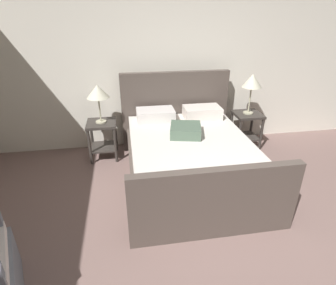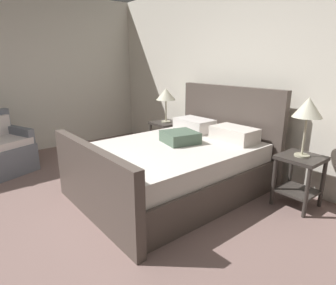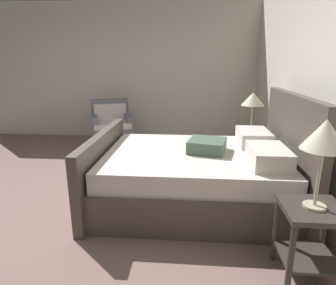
{
  "view_description": "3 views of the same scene",
  "coord_description": "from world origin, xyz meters",
  "px_view_note": "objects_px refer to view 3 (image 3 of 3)",
  "views": [
    {
      "loc": [
        -1.04,
        -1.42,
        2.16
      ],
      "look_at": [
        -0.51,
        1.78,
        0.57
      ],
      "focal_mm": 29.39,
      "sensor_mm": 36.0,
      "label": 1
    },
    {
      "loc": [
        2.31,
        -0.44,
        1.61
      ],
      "look_at": [
        -0.12,
        1.57,
        0.7
      ],
      "focal_mm": 30.2,
      "sensor_mm": 36.0,
      "label": 2
    },
    {
      "loc": [
        2.93,
        1.69,
        1.62
      ],
      "look_at": [
        -0.18,
        1.43,
        0.74
      ],
      "focal_mm": 30.83,
      "sensor_mm": 36.0,
      "label": 3
    }
  ],
  "objects_px": {
    "table_lamp_right": "(325,137)",
    "armchair": "(112,129)",
    "nightstand_right": "(310,231)",
    "nightstand_left": "(249,143)",
    "table_lamp_left": "(253,100)",
    "bed": "(198,173)"
  },
  "relations": [
    {
      "from": "nightstand_right",
      "to": "table_lamp_right",
      "type": "height_order",
      "value": "table_lamp_right"
    },
    {
      "from": "table_lamp_right",
      "to": "table_lamp_left",
      "type": "relative_size",
      "value": 1.13
    },
    {
      "from": "nightstand_right",
      "to": "bed",
      "type": "bearing_deg",
      "value": -145.63
    },
    {
      "from": "table_lamp_right",
      "to": "armchair",
      "type": "bearing_deg",
      "value": -143.97
    },
    {
      "from": "bed",
      "to": "nightstand_right",
      "type": "xyz_separation_m",
      "value": [
        1.19,
        0.81,
        0.05
      ]
    },
    {
      "from": "table_lamp_right",
      "to": "nightstand_left",
      "type": "xyz_separation_m",
      "value": [
        -2.37,
        -0.01,
        -0.72
      ]
    },
    {
      "from": "nightstand_left",
      "to": "armchair",
      "type": "bearing_deg",
      "value": -111.73
    },
    {
      "from": "nightstand_left",
      "to": "armchair",
      "type": "height_order",
      "value": "armchair"
    },
    {
      "from": "table_lamp_left",
      "to": "armchair",
      "type": "bearing_deg",
      "value": -111.73
    },
    {
      "from": "nightstand_right",
      "to": "table_lamp_right",
      "type": "distance_m",
      "value": 0.72
    },
    {
      "from": "table_lamp_right",
      "to": "table_lamp_left",
      "type": "bearing_deg",
      "value": -179.8
    },
    {
      "from": "bed",
      "to": "nightstand_right",
      "type": "height_order",
      "value": "bed"
    },
    {
      "from": "nightstand_right",
      "to": "armchair",
      "type": "relative_size",
      "value": 0.64
    },
    {
      "from": "table_lamp_left",
      "to": "armchair",
      "type": "height_order",
      "value": "table_lamp_left"
    },
    {
      "from": "nightstand_left",
      "to": "armchair",
      "type": "relative_size",
      "value": 0.64
    },
    {
      "from": "bed",
      "to": "armchair",
      "type": "height_order",
      "value": "bed"
    },
    {
      "from": "nightstand_left",
      "to": "table_lamp_right",
      "type": "bearing_deg",
      "value": 0.2
    },
    {
      "from": "bed",
      "to": "nightstand_left",
      "type": "relative_size",
      "value": 3.73
    },
    {
      "from": "table_lamp_right",
      "to": "table_lamp_left",
      "type": "distance_m",
      "value": 2.38
    },
    {
      "from": "nightstand_right",
      "to": "table_lamp_left",
      "type": "xyz_separation_m",
      "value": [
        -2.37,
        -0.01,
        0.66
      ]
    },
    {
      "from": "nightstand_right",
      "to": "nightstand_left",
      "type": "relative_size",
      "value": 1.0
    },
    {
      "from": "table_lamp_left",
      "to": "armchair",
      "type": "distance_m",
      "value": 2.7
    }
  ]
}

